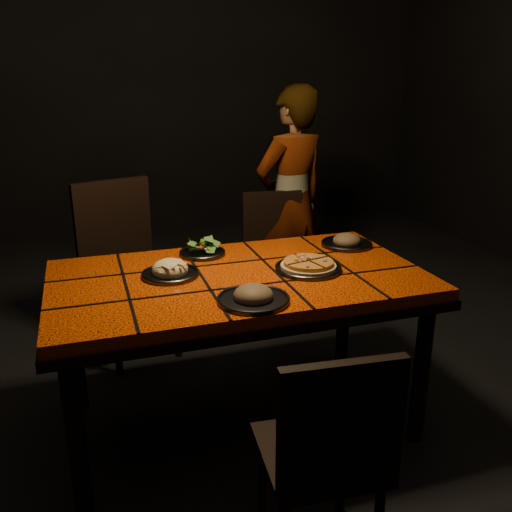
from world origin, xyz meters
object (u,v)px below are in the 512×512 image
object	(u,v)px
chair_near	(328,450)
dining_table	(239,291)
plate_pizza	(308,266)
plate_pasta	(170,271)
diner	(291,203)
chair_far_left	(123,257)
chair_far_right	(275,250)

from	to	relation	value
chair_near	dining_table	bearing A→B (deg)	-83.12
chair_near	plate_pizza	xyz separation A→B (m)	(0.28, 0.82, 0.29)
plate_pasta	diner	bearing A→B (deg)	47.94
dining_table	chair_far_left	world-z (taller)	chair_far_left
chair_far_right	dining_table	bearing A→B (deg)	-113.78
diner	plate_pasta	world-z (taller)	diner
chair_far_right	diner	bearing A→B (deg)	48.69
chair_far_left	plate_pizza	distance (m)	1.24
plate_pasta	dining_table	bearing A→B (deg)	-13.14
dining_table	chair_near	world-z (taller)	chair_near
chair_far_left	plate_pizza	bearing A→B (deg)	-71.32
dining_table	diner	size ratio (longest dim) A/B	1.06
chair_far_left	plate_pasta	size ratio (longest dim) A/B	4.06
dining_table	plate_pizza	distance (m)	0.33
diner	chair_far_left	bearing A→B (deg)	-6.31
diner	plate_pasta	distance (m)	1.49
chair_far_right	plate_pasta	distance (m)	1.29
chair_far_left	chair_near	bearing A→B (deg)	-94.02
chair_near	diner	size ratio (longest dim) A/B	0.54
chair_far_right	diner	size ratio (longest dim) A/B	0.57
chair_far_left	diner	distance (m)	1.17
chair_near	diner	bearing A→B (deg)	-103.41
plate_pasta	plate_pizza	bearing A→B (deg)	-10.98
dining_table	plate_pasta	bearing A→B (deg)	166.86
chair_far_right	plate_pizza	world-z (taller)	chair_far_right
dining_table	plate_pizza	xyz separation A→B (m)	(0.31, -0.05, 0.10)
dining_table	chair_far_right	distance (m)	1.16
chair_near	chair_far_right	size ratio (longest dim) A/B	0.96
dining_table	chair_far_right	xyz separation A→B (m)	(0.54, 1.01, -0.18)
chair_near	chair_far_left	world-z (taller)	chair_far_left
plate_pizza	plate_pasta	distance (m)	0.61
dining_table	plate_pasta	size ratio (longest dim) A/B	6.53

